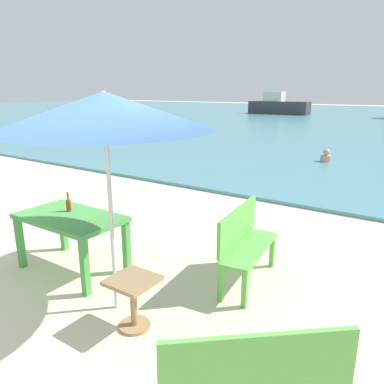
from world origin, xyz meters
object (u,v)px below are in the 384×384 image
at_px(patio_umbrella, 105,111).
at_px(bench_green_right, 245,241).
at_px(bench_green_left, 253,381).
at_px(swimmer_person, 326,157).
at_px(side_table_wood, 133,296).
at_px(beer_bottle_amber, 69,204).
at_px(boat_ferry, 278,106).
at_px(picnic_table_green, 71,223).

height_order(patio_umbrella, bench_green_right, patio_umbrella).
relative_size(patio_umbrella, bench_green_left, 2.01).
bearing_deg(swimmer_person, side_table_wood, -85.90).
bearing_deg(bench_green_left, beer_bottle_amber, 160.49).
height_order(beer_bottle_amber, side_table_wood, beer_bottle_amber).
height_order(patio_umbrella, side_table_wood, patio_umbrella).
xyz_separation_m(bench_green_right, boat_ferry, (-11.36, 30.04, 0.27)).
bearing_deg(beer_bottle_amber, bench_green_right, 22.17).
relative_size(beer_bottle_amber, side_table_wood, 0.49).
bearing_deg(boat_ferry, picnic_table_green, -73.22).
height_order(bench_green_left, boat_ferry, boat_ferry).
height_order(bench_green_left, swimmer_person, bench_green_left).
distance_m(bench_green_left, bench_green_right, 2.26).
bearing_deg(picnic_table_green, side_table_wood, -17.53).
distance_m(beer_bottle_amber, side_table_wood, 1.83).
xyz_separation_m(patio_umbrella, swimmer_person, (-0.29, 9.59, -1.88)).
height_order(picnic_table_green, bench_green_right, bench_green_right).
relative_size(beer_bottle_amber, bench_green_right, 0.21).
distance_m(side_table_wood, swimmer_person, 9.76).
bearing_deg(beer_bottle_amber, swimmer_person, 84.01).
bearing_deg(patio_umbrella, bench_green_right, 55.77).
xyz_separation_m(bench_green_left, boat_ferry, (-12.40, 32.05, 0.27)).
xyz_separation_m(patio_umbrella, side_table_wood, (0.40, -0.15, -1.76)).
height_order(beer_bottle_amber, bench_green_left, beer_bottle_amber).
height_order(side_table_wood, bench_green_left, bench_green_left).
bearing_deg(bench_green_right, side_table_wood, -108.51).
relative_size(bench_green_right, boat_ferry, 0.22).
xyz_separation_m(patio_umbrella, boat_ferry, (-10.47, 31.35, -1.31)).
height_order(picnic_table_green, bench_green_left, bench_green_left).
height_order(picnic_table_green, boat_ferry, boat_ferry).
xyz_separation_m(beer_bottle_amber, side_table_wood, (1.66, -0.58, -0.50)).
relative_size(swimmer_person, boat_ferry, 0.07).
xyz_separation_m(bench_green_left, swimmer_person, (-2.23, 10.28, -0.30)).
relative_size(bench_green_left, boat_ferry, 0.21).
xyz_separation_m(patio_umbrella, bench_green_right, (0.89, 1.31, -1.58)).
bearing_deg(beer_bottle_amber, patio_umbrella, -19.09).
bearing_deg(swimmer_person, picnic_table_green, -95.04).
bearing_deg(boat_ferry, patio_umbrella, -71.54).
bearing_deg(boat_ferry, beer_bottle_amber, -73.41).
distance_m(picnic_table_green, swimmer_person, 9.30).
xyz_separation_m(picnic_table_green, boat_ferry, (-9.35, 31.02, 0.16)).
xyz_separation_m(patio_umbrella, bench_green_left, (1.94, -0.70, -1.58)).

